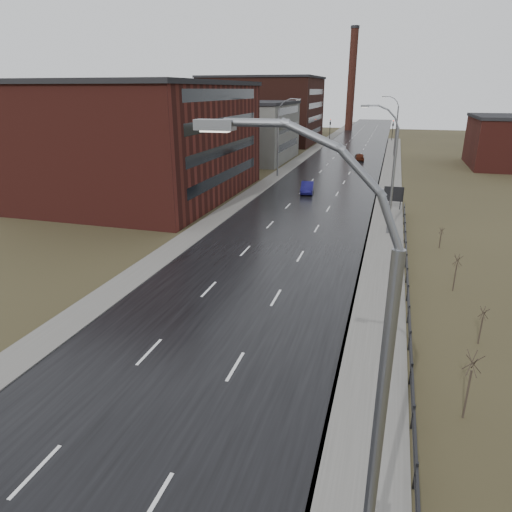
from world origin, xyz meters
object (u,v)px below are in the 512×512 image
Objects in this scene: streetlight_main at (361,433)px; car_far at (359,157)px; billboard at (394,195)px; car_near at (307,188)px.

car_far is at bearing 94.09° from streetlight_main.
billboard is at bearing 93.31° from car_far.
car_near reaches higher than car_far.
streetlight_main is at bearing 87.57° from car_far.
car_far is at bearing 75.25° from car_near.
billboard reaches higher than car_far.
car_far is at bearing 99.84° from billboard.
streetlight_main is 2.73× the size of car_near.
streetlight_main is 2.88× the size of car_far.
car_far is (4.19, 30.67, -0.02)m from car_near.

